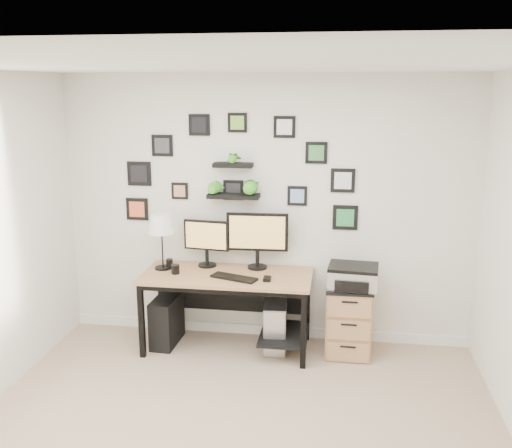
% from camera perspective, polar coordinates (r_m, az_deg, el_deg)
% --- Properties ---
extents(room, '(4.00, 4.00, 4.00)m').
position_cam_1_polar(room, '(5.93, 0.90, -10.53)').
color(room, tan).
rests_on(room, ground).
extents(desk, '(1.60, 0.70, 0.75)m').
position_cam_1_polar(desk, '(5.46, -2.49, -6.19)').
color(desk, '#AE7F52').
rests_on(desk, ground).
extents(monitor_left, '(0.45, 0.20, 0.46)m').
position_cam_1_polar(monitor_left, '(5.57, -4.98, -1.57)').
color(monitor_left, black).
rests_on(monitor_left, desk).
extents(monitor_right, '(0.59, 0.20, 0.55)m').
position_cam_1_polar(monitor_right, '(5.47, 0.13, -1.19)').
color(monitor_right, black).
rests_on(monitor_right, desk).
extents(keyboard, '(0.46, 0.28, 0.02)m').
position_cam_1_polar(keyboard, '(5.27, -2.21, -5.38)').
color(keyboard, black).
rests_on(keyboard, desk).
extents(mouse, '(0.07, 0.11, 0.03)m').
position_cam_1_polar(mouse, '(5.22, 1.12, -5.50)').
color(mouse, black).
rests_on(mouse, desk).
extents(table_lamp, '(0.27, 0.27, 0.54)m').
position_cam_1_polar(table_lamp, '(5.51, -9.44, -0.10)').
color(table_lamp, black).
rests_on(table_lamp, desk).
extents(mug, '(0.08, 0.08, 0.09)m').
position_cam_1_polar(mug, '(5.45, -8.06, -4.50)').
color(mug, black).
rests_on(mug, desk).
extents(pen_cup, '(0.07, 0.07, 0.09)m').
position_cam_1_polar(pen_cup, '(5.64, -8.64, -3.90)').
color(pen_cup, black).
rests_on(pen_cup, desk).
extents(pc_tower_black, '(0.23, 0.48, 0.47)m').
position_cam_1_polar(pc_tower_black, '(5.74, -8.91, -9.50)').
color(pc_tower_black, black).
rests_on(pc_tower_black, ground).
extents(pc_tower_grey, '(0.24, 0.49, 0.47)m').
position_cam_1_polar(pc_tower_grey, '(5.59, 1.94, -10.04)').
color(pc_tower_grey, gray).
rests_on(pc_tower_grey, ground).
extents(file_cabinet, '(0.43, 0.53, 0.67)m').
position_cam_1_polar(file_cabinet, '(5.54, 9.21, -9.31)').
color(file_cabinet, '#AE7F52').
rests_on(file_cabinet, ground).
extents(printer, '(0.48, 0.40, 0.20)m').
position_cam_1_polar(printer, '(5.34, 9.68, -5.18)').
color(printer, silver).
rests_on(printer, file_cabinet).
extents(wall_decor, '(2.30, 0.18, 1.10)m').
position_cam_1_polar(wall_decor, '(5.46, -2.00, 4.94)').
color(wall_decor, black).
rests_on(wall_decor, ground).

